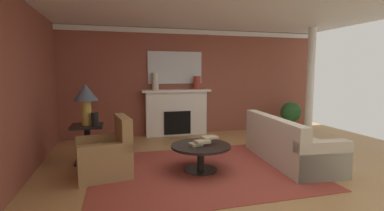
# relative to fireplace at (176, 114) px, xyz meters

# --- Properties ---
(ground_plane) EXTENTS (8.65, 8.65, 0.00)m
(ground_plane) POSITION_rel_fireplace_xyz_m (0.44, -2.91, -0.57)
(ground_plane) COLOR tan
(wall_fireplace) EXTENTS (7.25, 0.12, 2.78)m
(wall_fireplace) POSITION_rel_fireplace_xyz_m (0.44, 0.21, 0.82)
(wall_fireplace) COLOR brown
(wall_fireplace) RESTS_ON ground_plane
(wall_window) EXTENTS (0.12, 6.72, 2.78)m
(wall_window) POSITION_rel_fireplace_xyz_m (-2.95, -2.61, 0.82)
(wall_window) COLOR brown
(wall_window) RESTS_ON ground_plane
(ceiling_panel) EXTENTS (7.25, 6.72, 0.06)m
(ceiling_panel) POSITION_rel_fireplace_xyz_m (0.44, -2.61, 2.24)
(ceiling_panel) COLOR white
(crown_moulding) EXTENTS (7.25, 0.08, 0.12)m
(crown_moulding) POSITION_rel_fireplace_xyz_m (0.44, 0.13, 2.13)
(crown_moulding) COLOR white
(area_rug) EXTENTS (3.57, 2.74, 0.01)m
(area_rug) POSITION_rel_fireplace_xyz_m (-0.18, -2.80, -0.56)
(area_rug) COLOR #993D33
(area_rug) RESTS_ON ground_plane
(fireplace) EXTENTS (1.80, 0.35, 1.21)m
(fireplace) POSITION_rel_fireplace_xyz_m (0.00, 0.00, 0.00)
(fireplace) COLOR white
(fireplace) RESTS_ON ground_plane
(mantel_mirror) EXTENTS (1.43, 0.04, 0.83)m
(mantel_mirror) POSITION_rel_fireplace_xyz_m (0.00, 0.12, 1.20)
(mantel_mirror) COLOR silver
(sofa) EXTENTS (1.07, 2.17, 0.85)m
(sofa) POSITION_rel_fireplace_xyz_m (1.52, -2.75, -0.27)
(sofa) COLOR beige
(sofa) RESTS_ON ground_plane
(armchair_near_window) EXTENTS (0.91, 0.91, 0.95)m
(armchair_near_window) POSITION_rel_fireplace_xyz_m (-1.71, -2.60, -0.26)
(armchair_near_window) COLOR #9E7A4C
(armchair_near_window) RESTS_ON ground_plane
(coffee_table) EXTENTS (1.00, 1.00, 0.45)m
(coffee_table) POSITION_rel_fireplace_xyz_m (-0.18, -2.80, -0.23)
(coffee_table) COLOR black
(coffee_table) RESTS_ON ground_plane
(side_table) EXTENTS (0.56, 0.56, 0.70)m
(side_table) POSITION_rel_fireplace_xyz_m (-2.06, -1.81, -0.17)
(side_table) COLOR black
(side_table) RESTS_ON ground_plane
(table_lamp) EXTENTS (0.44, 0.44, 0.75)m
(table_lamp) POSITION_rel_fireplace_xyz_m (-2.06, -1.81, 0.65)
(table_lamp) COLOR #B28E38
(table_lamp) RESTS_ON side_table
(vase_mantel_left) EXTENTS (0.17, 0.17, 0.43)m
(vase_mantel_left) POSITION_rel_fireplace_xyz_m (-0.55, -0.05, 0.85)
(vase_mantel_left) COLOR beige
(vase_mantel_left) RESTS_ON fireplace
(vase_on_side_table) EXTENTS (0.13, 0.13, 0.24)m
(vase_on_side_table) POSITION_rel_fireplace_xyz_m (-1.91, -1.93, 0.25)
(vase_on_side_table) COLOR black
(vase_on_side_table) RESTS_ON side_table
(vase_mantel_right) EXTENTS (0.19, 0.19, 0.35)m
(vase_mantel_right) POSITION_rel_fireplace_xyz_m (0.55, -0.05, 0.81)
(vase_mantel_right) COLOR #9E3328
(vase_mantel_right) RESTS_ON fireplace
(book_red_cover) EXTENTS (0.23, 0.21, 0.04)m
(book_red_cover) POSITION_rel_fireplace_xyz_m (-0.28, -2.83, -0.10)
(book_red_cover) COLOR tan
(book_red_cover) RESTS_ON coffee_table
(book_art_folio) EXTENTS (0.27, 0.21, 0.05)m
(book_art_folio) POSITION_rel_fireplace_xyz_m (-0.17, -2.86, -0.05)
(book_art_folio) COLOR tan
(book_art_folio) RESTS_ON coffee_table
(book_small_novel) EXTENTS (0.28, 0.23, 0.03)m
(book_small_novel) POSITION_rel_fireplace_xyz_m (-0.01, -2.76, -0.01)
(book_small_novel) COLOR tan
(book_small_novel) RESTS_ON coffee_table
(potted_plant) EXTENTS (0.56, 0.56, 0.83)m
(potted_plant) POSITION_rel_fireplace_xyz_m (3.14, -0.44, -0.08)
(potted_plant) COLOR #BCB29E
(potted_plant) RESTS_ON ground_plane
(column_white) EXTENTS (0.20, 0.20, 2.78)m
(column_white) POSITION_rel_fireplace_xyz_m (3.35, -0.92, 0.82)
(column_white) COLOR white
(column_white) RESTS_ON ground_plane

